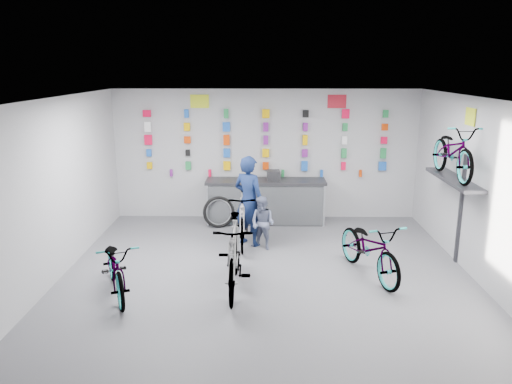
{
  "coord_description": "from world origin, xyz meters",
  "views": [
    {
      "loc": [
        -0.08,
        -7.42,
        3.48
      ],
      "look_at": [
        -0.19,
        1.4,
        1.26
      ],
      "focal_mm": 35.0,
      "sensor_mm": 36.0,
      "label": 1
    }
  ],
  "objects_px": {
    "bike_center": "(234,255)",
    "clerk": "(249,201)",
    "bike_right": "(370,248)",
    "bike_service": "(242,218)",
    "bike_left": "(116,267)",
    "customer": "(263,223)",
    "counter": "(266,202)"
  },
  "relations": [
    {
      "from": "counter",
      "to": "bike_center",
      "type": "height_order",
      "value": "bike_center"
    },
    {
      "from": "bike_center",
      "to": "bike_service",
      "type": "xyz_separation_m",
      "value": [
        0.05,
        2.14,
        -0.04
      ]
    },
    {
      "from": "clerk",
      "to": "bike_service",
      "type": "bearing_deg",
      "value": 32.92
    },
    {
      "from": "bike_service",
      "to": "customer",
      "type": "bearing_deg",
      "value": -35.68
    },
    {
      "from": "counter",
      "to": "bike_left",
      "type": "relative_size",
      "value": 1.54
    },
    {
      "from": "bike_right",
      "to": "customer",
      "type": "xyz_separation_m",
      "value": [
        -1.82,
        1.27,
        0.02
      ]
    },
    {
      "from": "counter",
      "to": "bike_service",
      "type": "relative_size",
      "value": 1.48
    },
    {
      "from": "bike_service",
      "to": "bike_right",
      "type": "bearing_deg",
      "value": -36.32
    },
    {
      "from": "bike_right",
      "to": "clerk",
      "type": "bearing_deg",
      "value": 125.56
    },
    {
      "from": "bike_center",
      "to": "customer",
      "type": "relative_size",
      "value": 1.88
    },
    {
      "from": "bike_left",
      "to": "bike_right",
      "type": "relative_size",
      "value": 0.92
    },
    {
      "from": "counter",
      "to": "clerk",
      "type": "relative_size",
      "value": 1.49
    },
    {
      "from": "bike_center",
      "to": "bike_service",
      "type": "relative_size",
      "value": 1.08
    },
    {
      "from": "counter",
      "to": "bike_service",
      "type": "distance_m",
      "value": 1.52
    },
    {
      "from": "bike_center",
      "to": "bike_right",
      "type": "bearing_deg",
      "value": 14.68
    },
    {
      "from": "bike_center",
      "to": "clerk",
      "type": "height_order",
      "value": "clerk"
    },
    {
      "from": "counter",
      "to": "bike_right",
      "type": "distance_m",
      "value": 3.46
    },
    {
      "from": "bike_center",
      "to": "clerk",
      "type": "bearing_deg",
      "value": 85.32
    },
    {
      "from": "customer",
      "to": "bike_right",
      "type": "bearing_deg",
      "value": -3.87
    },
    {
      "from": "bike_center",
      "to": "clerk",
      "type": "distance_m",
      "value": 2.17
    },
    {
      "from": "bike_service",
      "to": "clerk",
      "type": "height_order",
      "value": "clerk"
    },
    {
      "from": "bike_service",
      "to": "clerk",
      "type": "distance_m",
      "value": 0.38
    },
    {
      "from": "bike_left",
      "to": "clerk",
      "type": "xyz_separation_m",
      "value": [
        2.01,
        2.33,
        0.44
      ]
    },
    {
      "from": "counter",
      "to": "bike_left",
      "type": "xyz_separation_m",
      "value": [
        -2.35,
        -3.77,
        -0.02
      ]
    },
    {
      "from": "bike_left",
      "to": "clerk",
      "type": "height_order",
      "value": "clerk"
    },
    {
      "from": "bike_right",
      "to": "bike_service",
      "type": "distance_m",
      "value": 2.71
    },
    {
      "from": "bike_right",
      "to": "clerk",
      "type": "relative_size",
      "value": 1.06
    },
    {
      "from": "customer",
      "to": "bike_left",
      "type": "bearing_deg",
      "value": -106.86
    },
    {
      "from": "bike_left",
      "to": "clerk",
      "type": "relative_size",
      "value": 0.97
    },
    {
      "from": "counter",
      "to": "bike_right",
      "type": "bearing_deg",
      "value": -59.64
    },
    {
      "from": "customer",
      "to": "clerk",
      "type": "bearing_deg",
      "value": 166.25
    },
    {
      "from": "bike_center",
      "to": "customer",
      "type": "height_order",
      "value": "bike_center"
    }
  ]
}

